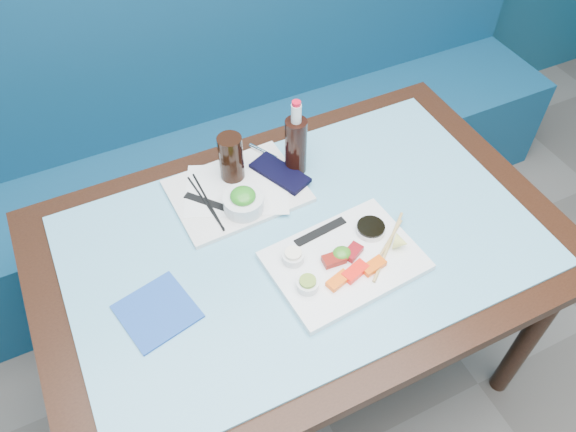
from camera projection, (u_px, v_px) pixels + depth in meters
name	position (u px, v px, depth m)	size (l,w,h in m)	color
booth_bench	(208.00, 152.00, 2.27)	(3.00, 0.56, 1.17)	navy
dining_table	(302.00, 260.00, 1.56)	(1.40, 0.90, 0.75)	black
glass_top	(302.00, 240.00, 1.49)	(1.22, 0.76, 0.01)	#5FA3BF
sashimi_plate	(345.00, 261.00, 1.43)	(0.37, 0.27, 0.02)	white
salmon_left	(339.00, 281.00, 1.37)	(0.06, 0.03, 0.02)	#FF570A
salmon_mid	(355.00, 272.00, 1.39)	(0.07, 0.03, 0.02)	#FF150A
salmon_right	(373.00, 266.00, 1.40)	(0.06, 0.03, 0.02)	#F45309
tuna_left	(334.00, 259.00, 1.41)	(0.06, 0.03, 0.02)	maroon
tuna_right	(353.00, 252.00, 1.43)	(0.05, 0.03, 0.02)	maroon
seaweed_garnish	(342.00, 254.00, 1.42)	(0.05, 0.04, 0.03)	#357B1C
ramekin_wasabi	(308.00, 285.00, 1.36)	(0.06, 0.06, 0.02)	white
wasabi_fill	(308.00, 281.00, 1.35)	(0.04, 0.04, 0.01)	olive
ramekin_ginger	(293.00, 257.00, 1.41)	(0.06, 0.06, 0.02)	silver
ginger_fill	(293.00, 253.00, 1.40)	(0.04, 0.04, 0.01)	white
soy_dish	(370.00, 229.00, 1.48)	(0.08, 0.08, 0.02)	silver
soy_fill	(371.00, 227.00, 1.47)	(0.07, 0.07, 0.01)	black
lemon_wedge	(401.00, 242.00, 1.43)	(0.04, 0.04, 0.03)	#EFEF71
chopstick_sleeve	(320.00, 231.00, 1.48)	(0.15, 0.02, 0.00)	black
wooden_chopstick_a	(385.00, 247.00, 1.44)	(0.01, 0.01, 0.21)	tan
wooden_chopstick_b	(388.00, 246.00, 1.45)	(0.01, 0.01, 0.24)	tan
serving_tray	(237.00, 191.00, 1.60)	(0.36, 0.27, 0.01)	silver
paper_placemat	(237.00, 189.00, 1.59)	(0.29, 0.20, 0.00)	white
seaweed_bowl	(244.00, 203.00, 1.53)	(0.11, 0.11, 0.04)	silver
seaweed_salad	(243.00, 196.00, 1.51)	(0.07, 0.07, 0.04)	#27801D
cola_glass	(231.00, 158.00, 1.57)	(0.07, 0.07, 0.14)	black
navy_pouch	(280.00, 173.00, 1.62)	(0.08, 0.18, 0.01)	black
fork	(263.00, 152.00, 1.68)	(0.01, 0.01, 0.10)	silver
black_chopstick_a	(205.00, 202.00, 1.55)	(0.01, 0.01, 0.23)	black
black_chopstick_b	(208.00, 201.00, 1.56)	(0.01, 0.01, 0.24)	black
tray_sleeve	(207.00, 202.00, 1.56)	(0.02, 0.14, 0.00)	black
cola_bottle_body	(296.00, 146.00, 1.60)	(0.06, 0.06, 0.18)	black
cola_bottle_neck	(296.00, 113.00, 1.51)	(0.03, 0.03, 0.06)	silver
cola_bottle_cap	(296.00, 103.00, 1.48)	(0.02, 0.02, 0.01)	red
blue_napkin	(157.00, 311.00, 1.34)	(0.17, 0.17, 0.01)	#1B4497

